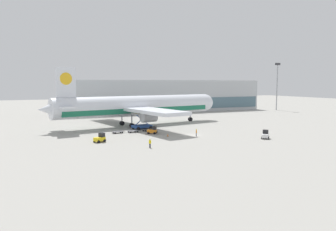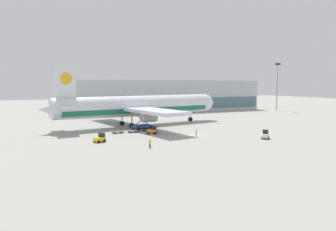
# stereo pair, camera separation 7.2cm
# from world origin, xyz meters

# --- Properties ---
(ground_plane) EXTENTS (400.00, 400.00, 0.00)m
(ground_plane) POSITION_xyz_m (0.00, 0.00, 0.00)
(ground_plane) COLOR #9E9B93
(terminal_building) EXTENTS (90.00, 18.20, 14.00)m
(terminal_building) POSITION_xyz_m (22.28, 66.31, 6.99)
(terminal_building) COLOR #B2B7BC
(terminal_building) RESTS_ON ground_plane
(light_mast) EXTENTS (2.80, 0.50, 22.22)m
(light_mast) POSITION_xyz_m (72.86, 49.92, 12.93)
(light_mast) COLOR #9EA0A5
(light_mast) RESTS_ON ground_plane
(airplane_main) EXTENTS (57.67, 48.66, 17.00)m
(airplane_main) POSITION_xyz_m (-6.46, 22.72, 5.84)
(airplane_main) COLOR silver
(airplane_main) RESTS_ON ground_plane
(scissor_lift_loader) EXTENTS (5.64, 4.14, 4.97)m
(scissor_lift_loader) POSITION_xyz_m (-7.55, 15.11, 1.92)
(scissor_lift_loader) COLOR #284C99
(scissor_lift_loader) RESTS_ON ground_plane
(baggage_tug_foreground) EXTENTS (2.81, 2.44, 2.00)m
(baggage_tug_foreground) POSITION_xyz_m (-22.75, -0.43, 0.88)
(baggage_tug_foreground) COLOR yellow
(baggage_tug_foreground) RESTS_ON ground_plane
(baggage_tug_mid) EXTENTS (2.81, 2.59, 2.00)m
(baggage_tug_mid) POSITION_xyz_m (-8.02, 5.66, 0.88)
(baggage_tug_mid) COLOR orange
(baggage_tug_mid) RESTS_ON ground_plane
(baggage_tug_far) EXTENTS (2.72, 2.74, 2.00)m
(baggage_tug_far) POSITION_xyz_m (13.12, -11.64, 0.88)
(baggage_tug_far) COLOR silver
(baggage_tug_far) RESTS_ON ground_plane
(baggage_dolly_lead) EXTENTS (3.77, 1.84, 0.48)m
(baggage_dolly_lead) POSITION_xyz_m (-15.79, 10.35, 0.39)
(baggage_dolly_lead) COLOR #56565B
(baggage_dolly_lead) RESTS_ON ground_plane
(baggage_dolly_second) EXTENTS (3.77, 1.84, 0.48)m
(baggage_dolly_second) POSITION_xyz_m (-11.80, 9.95, 0.39)
(baggage_dolly_second) COLOR #56565B
(baggage_dolly_second) RESTS_ON ground_plane
(baggage_dolly_third) EXTENTS (3.77, 1.84, 0.48)m
(baggage_dolly_third) POSITION_xyz_m (-7.39, 10.77, 0.39)
(baggage_dolly_third) COLOR #56565B
(baggage_dolly_third) RESTS_ON ground_plane
(ground_crew_near) EXTENTS (0.35, 0.53, 1.84)m
(ground_crew_near) POSITION_xyz_m (-0.00, -2.51, 1.09)
(ground_crew_near) COLOR black
(ground_crew_near) RESTS_ON ground_plane
(ground_crew_far) EXTENTS (0.38, 0.50, 1.82)m
(ground_crew_far) POSITION_xyz_m (-15.15, -10.85, 1.08)
(ground_crew_far) COLOR black
(ground_crew_far) RESTS_ON ground_plane
(traffic_cone_near) EXTENTS (0.40, 0.40, 0.72)m
(traffic_cone_near) POSITION_xyz_m (-6.23, 0.38, 0.35)
(traffic_cone_near) COLOR black
(traffic_cone_near) RESTS_ON ground_plane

